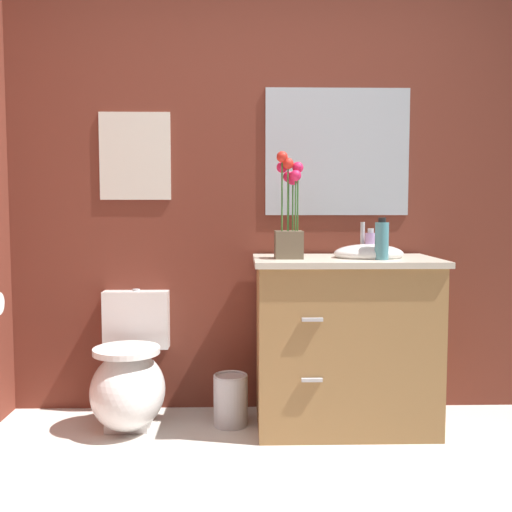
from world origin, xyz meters
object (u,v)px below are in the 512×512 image
(toilet, at_px, (130,380))
(soap_bottle, at_px, (370,244))
(flower_vase, at_px, (289,221))
(vanity_cabinet, at_px, (345,340))
(trash_bin, at_px, (231,400))
(lotion_bottle, at_px, (382,240))
(wall_poster, at_px, (135,156))
(wall_mirror, at_px, (337,152))

(toilet, relative_size, soap_bottle, 4.71)
(flower_vase, bearing_deg, vanity_cabinet, 5.93)
(trash_bin, bearing_deg, vanity_cabinet, -1.76)
(vanity_cabinet, distance_m, flower_vase, 0.69)
(flower_vase, height_order, trash_bin, flower_vase)
(lotion_bottle, xyz_separation_m, trash_bin, (-0.75, 0.13, -0.84))
(lotion_bottle, relative_size, wall_poster, 0.44)
(vanity_cabinet, relative_size, soap_bottle, 7.27)
(toilet, relative_size, wall_poster, 1.44)
(wall_poster, bearing_deg, trash_bin, -27.57)
(toilet, bearing_deg, vanity_cabinet, -1.35)
(wall_poster, bearing_deg, vanity_cabinet, -14.67)
(vanity_cabinet, distance_m, lotion_bottle, 0.56)
(trash_bin, relative_size, wall_poster, 0.57)
(lotion_bottle, bearing_deg, soap_bottle, 91.25)
(toilet, relative_size, flower_vase, 1.29)
(trash_bin, height_order, wall_poster, wall_poster)
(toilet, distance_m, soap_bottle, 1.46)
(toilet, bearing_deg, wall_mirror, 13.43)
(toilet, height_order, flower_vase, flower_vase)
(vanity_cabinet, bearing_deg, wall_poster, 165.33)
(trash_bin, bearing_deg, lotion_bottle, -9.99)
(toilet, distance_m, vanity_cabinet, 1.14)
(soap_bottle, distance_m, wall_poster, 1.37)
(flower_vase, bearing_deg, wall_poster, 158.55)
(wall_mirror, bearing_deg, flower_vase, -132.12)
(toilet, xyz_separation_m, wall_mirror, (1.12, 0.27, 1.21))
(trash_bin, bearing_deg, soap_bottle, 7.59)
(trash_bin, bearing_deg, wall_mirror, 24.97)
(toilet, relative_size, wall_mirror, 0.86)
(soap_bottle, height_order, wall_mirror, wall_mirror)
(toilet, relative_size, trash_bin, 2.54)
(vanity_cabinet, xyz_separation_m, trash_bin, (-0.59, 0.02, -0.32))
(soap_bottle, distance_m, trash_bin, 1.11)
(trash_bin, distance_m, wall_mirror, 1.47)
(toilet, distance_m, wall_poster, 1.21)
(vanity_cabinet, xyz_separation_m, flower_vase, (-0.30, -0.03, 0.62))
(soap_bottle, distance_m, wall_mirror, 0.55)
(vanity_cabinet, bearing_deg, toilet, 178.65)
(lotion_bottle, relative_size, trash_bin, 0.77)
(wall_mirror, bearing_deg, wall_poster, 180.00)
(trash_bin, distance_m, wall_poster, 1.42)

